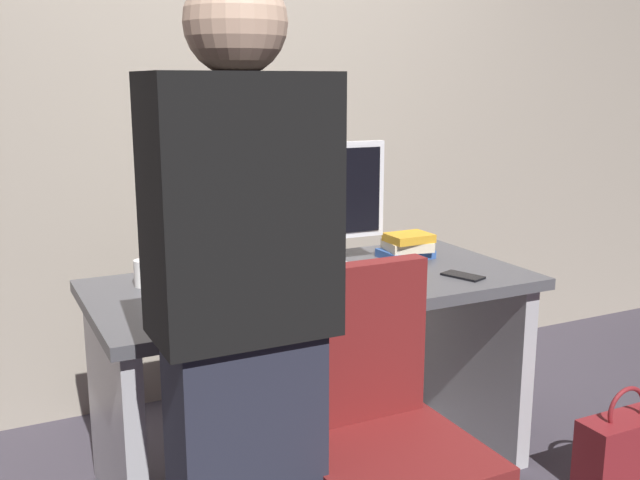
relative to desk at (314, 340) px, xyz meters
The scene contains 13 objects.
ground_plane 0.51m from the desk, ahead, with size 9.00×9.00×0.00m, color #3D3842.
wall_back 1.34m from the desk, 90.00° to the left, with size 6.40×0.10×3.00m, color #9E9384.
desk is the anchor object (origin of this frame).
office_chair 0.73m from the desk, 101.58° to the right, with size 0.52×0.52×0.94m.
person_at_desk 0.93m from the desk, 126.45° to the right, with size 0.40×0.24×1.64m.
monitor 0.52m from the desk, 60.22° to the left, with size 0.54×0.15×0.46m.
keyboard 0.28m from the desk, 118.79° to the right, with size 0.43×0.13×0.02m, color white.
mouse 0.35m from the desk, 35.27° to the right, with size 0.06×0.10×0.03m, color white.
cup_near_keyboard 0.50m from the desk, 162.26° to the right, with size 0.07×0.07×0.09m, color #D84C3F.
cup_by_monitor 0.63m from the desk, 162.01° to the left, with size 0.07×0.07×0.09m, color white.
book_stack 0.55m from the desk, 14.74° to the left, with size 0.20×0.18×0.10m.
cell_phone 0.57m from the desk, 22.78° to the right, with size 0.07×0.14×0.01m, color black.
handbag 1.16m from the desk, 31.14° to the right, with size 0.34×0.14×0.38m.
Camera 1 is at (-1.06, -2.19, 1.41)m, focal length 40.81 mm.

